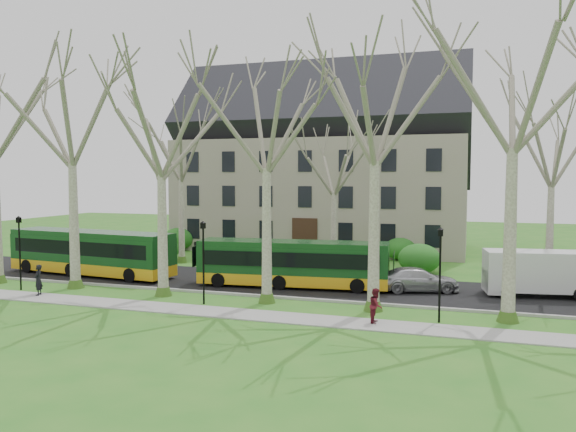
{
  "coord_description": "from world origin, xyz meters",
  "views": [
    {
      "loc": [
        7.22,
        -27.36,
        6.73
      ],
      "look_at": [
        -2.63,
        3.0,
        4.46
      ],
      "focal_mm": 35.0,
      "sensor_mm": 36.0,
      "label": 1
    }
  ],
  "objects_px": {
    "van_a": "(539,274)",
    "bus_follow": "(293,263)",
    "pedestrian_a": "(38,280)",
    "bus_lead": "(91,252)",
    "pedestrian_b": "(376,305)",
    "sedan": "(418,280)"
  },
  "relations": [
    {
      "from": "van_a",
      "to": "pedestrian_a",
      "type": "relative_size",
      "value": 3.35
    },
    {
      "from": "bus_lead",
      "to": "pedestrian_b",
      "type": "relative_size",
      "value": 7.78
    },
    {
      "from": "bus_follow",
      "to": "van_a",
      "type": "distance_m",
      "value": 13.95
    },
    {
      "from": "bus_lead",
      "to": "pedestrian_b",
      "type": "xyz_separation_m",
      "value": [
        20.39,
        -6.52,
        -0.75
      ]
    },
    {
      "from": "bus_follow",
      "to": "bus_lead",
      "type": "bearing_deg",
      "value": 175.36
    },
    {
      "from": "bus_follow",
      "to": "van_a",
      "type": "bearing_deg",
      "value": 1.3
    },
    {
      "from": "bus_follow",
      "to": "pedestrian_a",
      "type": "xyz_separation_m",
      "value": [
        -12.85,
        -6.73,
        -0.57
      ]
    },
    {
      "from": "bus_follow",
      "to": "pedestrian_b",
      "type": "distance_m",
      "value": 9.16
    },
    {
      "from": "sedan",
      "to": "pedestrian_b",
      "type": "height_order",
      "value": "pedestrian_b"
    },
    {
      "from": "sedan",
      "to": "pedestrian_b",
      "type": "xyz_separation_m",
      "value": [
        -1.19,
        -7.73,
        0.1
      ]
    },
    {
      "from": "van_a",
      "to": "bus_follow",
      "type": "bearing_deg",
      "value": 178.17
    },
    {
      "from": "bus_follow",
      "to": "pedestrian_a",
      "type": "bearing_deg",
      "value": -158.03
    },
    {
      "from": "pedestrian_b",
      "to": "bus_lead",
      "type": "bearing_deg",
      "value": 72.41
    },
    {
      "from": "sedan",
      "to": "pedestrian_b",
      "type": "relative_size",
      "value": 2.99
    },
    {
      "from": "bus_lead",
      "to": "bus_follow",
      "type": "xyz_separation_m",
      "value": [
        14.26,
        0.26,
        -0.11
      ]
    },
    {
      "from": "bus_lead",
      "to": "pedestrian_b",
      "type": "bearing_deg",
      "value": -11.49
    },
    {
      "from": "bus_follow",
      "to": "pedestrian_b",
      "type": "relative_size",
      "value": 7.24
    },
    {
      "from": "pedestrian_a",
      "to": "pedestrian_b",
      "type": "distance_m",
      "value": 18.98
    },
    {
      "from": "van_a",
      "to": "sedan",
      "type": "bearing_deg",
      "value": 177.67
    },
    {
      "from": "van_a",
      "to": "pedestrian_b",
      "type": "xyz_separation_m",
      "value": [
        -7.72,
        -8.47,
        -0.47
      ]
    },
    {
      "from": "bus_lead",
      "to": "pedestrian_a",
      "type": "relative_size",
      "value": 7.12
    },
    {
      "from": "bus_lead",
      "to": "sedan",
      "type": "xyz_separation_m",
      "value": [
        21.57,
        1.21,
        -0.85
      ]
    }
  ]
}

